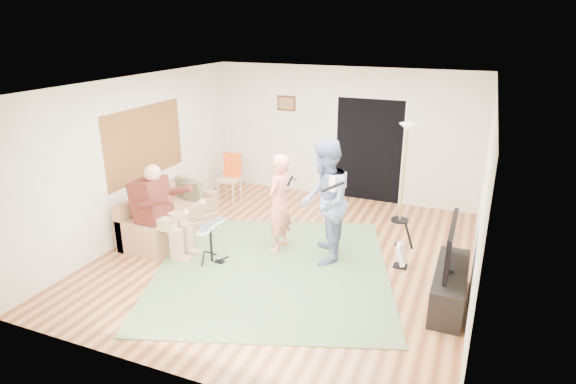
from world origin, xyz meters
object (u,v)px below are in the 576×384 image
object	(u,v)px
tv_cabinet	(450,287)
television	(451,245)
guitarist	(324,202)
singer	(278,203)
sofa	(167,219)
dining_chair	(230,184)
drum_kit	(211,245)
guitar_spare	(402,254)
torchiere_lamp	(405,156)

from	to	relation	value
tv_cabinet	television	bearing A→B (deg)	180.00
guitarist	tv_cabinet	distance (m)	2.14
singer	tv_cabinet	distance (m)	2.85
sofa	tv_cabinet	distance (m)	4.81
singer	guitarist	bearing A→B (deg)	84.92
dining_chair	tv_cabinet	world-z (taller)	dining_chair
singer	tv_cabinet	size ratio (longest dim) A/B	1.14
drum_kit	television	size ratio (longest dim) A/B	0.57
singer	guitar_spare	distance (m)	2.06
sofa	television	bearing A→B (deg)	-5.72
sofa	singer	size ratio (longest dim) A/B	1.19
drum_kit	torchiere_lamp	distance (m)	3.79
guitar_spare	tv_cabinet	distance (m)	1.08
dining_chair	guitarist	bearing A→B (deg)	-36.03
guitar_spare	singer	bearing A→B (deg)	-176.22
sofa	singer	bearing A→B (deg)	4.62
tv_cabinet	television	distance (m)	0.60
guitar_spare	sofa	bearing A→B (deg)	-175.79
guitar_spare	television	distance (m)	1.22
singer	tv_cabinet	xyz separation A→B (m)	(2.72, -0.64, -0.55)
tv_cabinet	sofa	bearing A→B (deg)	174.34
dining_chair	television	world-z (taller)	television
dining_chair	television	bearing A→B (deg)	-29.20
torchiere_lamp	drum_kit	bearing A→B (deg)	-131.35
torchiere_lamp	television	bearing A→B (deg)	-68.09
sofa	drum_kit	bearing A→B (deg)	-26.83
guitarist	tv_cabinet	world-z (taller)	guitarist
guitarist	guitar_spare	size ratio (longest dim) A/B	2.59
television	drum_kit	bearing A→B (deg)	-177.08
sofa	drum_kit	xyz separation A→B (m)	(1.29, -0.65, 0.03)
guitarist	television	bearing A→B (deg)	56.70
guitarist	drum_kit	bearing A→B (deg)	-81.38
guitar_spare	television	xyz separation A→B (m)	(0.70, -0.77, 0.64)
guitar_spare	television	bearing A→B (deg)	-47.67
drum_kit	singer	size ratio (longest dim) A/B	0.41
torchiere_lamp	sofa	bearing A→B (deg)	-150.48
sofa	guitar_spare	world-z (taller)	sofa
singer	torchiere_lamp	xyz separation A→B (m)	(1.64, 1.93, 0.46)
drum_kit	tv_cabinet	bearing A→B (deg)	2.87
singer	dining_chair	size ratio (longest dim) A/B	1.66
sofa	torchiere_lamp	xyz separation A→B (m)	(3.70, 2.10, 1.01)
sofa	tv_cabinet	xyz separation A→B (m)	(4.79, -0.47, -0.01)
guitar_spare	torchiere_lamp	world-z (taller)	torchiere_lamp
drum_kit	singer	bearing A→B (deg)	46.47
sofa	guitarist	world-z (taller)	guitarist
drum_kit	guitarist	distance (m)	1.86
guitarist	dining_chair	xyz separation A→B (m)	(-2.65, 1.83, -0.62)
guitar_spare	torchiere_lamp	bearing A→B (deg)	100.44
singer	dining_chair	distance (m)	2.60
tv_cabinet	television	xyz separation A→B (m)	(-0.05, 0.00, 0.60)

